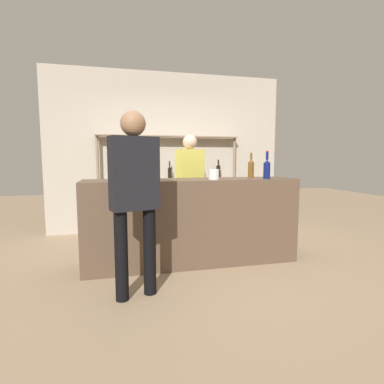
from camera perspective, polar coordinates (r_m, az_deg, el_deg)
ground_plane at (r=3.85m, az=0.00°, el=-13.23°), size 16.00×16.00×0.00m
bar_counter at (r=3.71m, az=0.00°, el=-5.62°), size 2.59×0.57×1.04m
back_wall at (r=5.48m, az=-4.61°, el=7.47°), size 4.19×0.12×2.80m
back_shelf at (r=5.30m, az=-4.37°, el=4.65°), size 2.48×0.18×1.69m
counter_bottle_0 at (r=3.38m, az=-9.12°, el=4.07°), size 0.08×0.08×0.31m
counter_bottle_1 at (r=4.05m, az=11.16°, el=4.54°), size 0.08×0.08×0.33m
counter_bottle_2 at (r=3.84m, az=14.06°, el=4.37°), size 0.08×0.08×0.34m
wine_glass at (r=4.20m, az=14.30°, el=4.47°), size 0.07×0.07×0.16m
cork_jar at (r=3.58m, az=4.17°, el=3.38°), size 0.13×0.13×0.13m
customer_left at (r=2.76m, az=-10.90°, el=0.50°), size 0.46×0.30×1.71m
server_behind_counter at (r=4.55m, az=-0.40°, el=2.36°), size 0.46×0.31×1.65m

